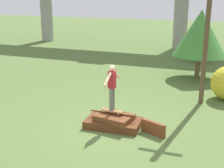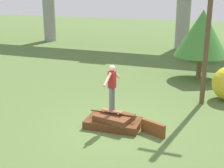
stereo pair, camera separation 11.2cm
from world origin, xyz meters
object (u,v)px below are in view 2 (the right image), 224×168
skateboard (112,110)px  tree_behind_right (203,31)px  skater (112,85)px  tree_mid_back (202,33)px  utility_pole (210,10)px

skateboard → tree_behind_right: size_ratio=0.26×
skater → tree_mid_back: tree_mid_back is taller
tree_behind_right → utility_pole: bearing=-84.4°
skateboard → utility_pole: 5.52m
skateboard → skater: (-0.00, 0.00, 0.93)m
skateboard → skater: size_ratio=0.51×
skateboard → utility_pole: utility_pole is taller
skateboard → tree_mid_back: tree_mid_back is taller
skater → utility_pole: utility_pole is taller
skater → tree_mid_back: (2.21, 7.40, 0.89)m
skateboard → tree_mid_back: (2.21, 7.40, 1.83)m
tree_mid_back → skater: bearing=-106.7°
utility_pole → tree_behind_right: 8.45m
skateboard → tree_mid_back: size_ratio=0.22×
skater → tree_behind_right: bearing=80.7°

